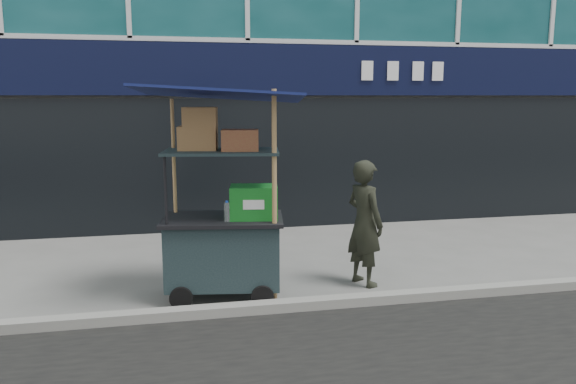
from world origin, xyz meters
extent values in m
plane|color=slate|center=(0.00, 0.00, 0.00)|extent=(80.00, 80.00, 0.00)
cube|color=gray|center=(0.00, -0.20, 0.06)|extent=(80.00, 0.18, 0.12)
cube|color=black|center=(0.00, 3.86, 2.90)|extent=(15.68, 0.06, 0.90)
cube|color=black|center=(0.00, 3.90, 1.20)|extent=(15.68, 0.04, 2.40)
cube|color=#18272A|center=(-0.79, 0.42, 0.56)|extent=(1.45, 0.98, 0.78)
cylinder|color=black|center=(-1.32, 0.08, 0.13)|extent=(0.27, 0.10, 0.27)
cylinder|color=black|center=(-0.39, -0.06, 0.13)|extent=(0.27, 0.10, 0.27)
cube|color=black|center=(-0.79, 0.42, 0.97)|extent=(1.55, 1.09, 0.04)
cylinder|color=black|center=(-1.45, 0.18, 1.37)|extent=(0.04, 0.04, 0.84)
cylinder|color=black|center=(-0.24, -0.01, 1.37)|extent=(0.04, 0.04, 0.84)
cylinder|color=black|center=(-1.35, 0.85, 1.37)|extent=(0.04, 0.04, 0.84)
cylinder|color=black|center=(-0.13, 0.66, 1.37)|extent=(0.04, 0.04, 0.84)
cube|color=#18272A|center=(-0.79, 0.42, 1.79)|extent=(1.45, 0.98, 0.03)
cylinder|color=#AF844F|center=(-0.24, -0.01, 1.26)|extent=(0.06, 0.06, 2.52)
cylinder|color=#AF844F|center=(-1.35, 0.85, 1.20)|extent=(0.05, 0.05, 2.41)
cube|color=#0C1246|center=(-0.79, 0.42, 2.46)|extent=(2.08, 1.62, 0.22)
cube|color=#10671B|center=(-0.43, 0.31, 1.19)|extent=(0.61, 0.47, 0.39)
cylinder|color=silver|center=(-0.76, 0.19, 1.11)|extent=(0.08, 0.08, 0.22)
cylinder|color=blue|center=(-0.76, 0.19, 1.23)|extent=(0.04, 0.04, 0.02)
cube|color=brown|center=(-1.06, 0.52, 1.95)|extent=(0.49, 0.40, 0.28)
cube|color=olive|center=(-0.58, 0.33, 1.93)|extent=(0.47, 0.38, 0.25)
cube|color=brown|center=(-1.03, 0.49, 2.20)|extent=(0.43, 0.35, 0.22)
imported|color=black|center=(1.04, 0.52, 0.82)|extent=(0.59, 0.70, 1.64)
camera|label=1|loc=(-1.36, -6.21, 2.44)|focal=35.00mm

